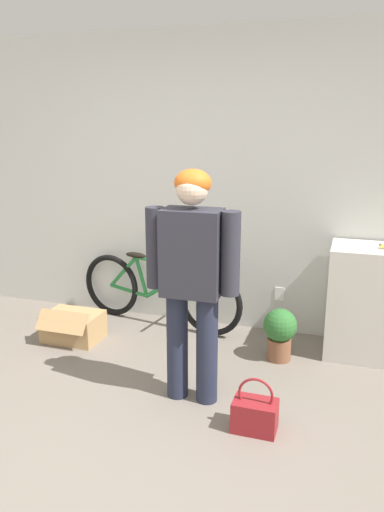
% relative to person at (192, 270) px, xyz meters
% --- Properties ---
extents(ground_plane, '(14.00, 14.00, 0.00)m').
position_rel_person_xyz_m(ground_plane, '(-0.16, -0.94, -0.91)').
color(ground_plane, slate).
extents(wall_back, '(8.00, 0.07, 2.60)m').
position_rel_person_xyz_m(wall_back, '(-0.16, 1.35, 0.39)').
color(wall_back, silver).
rests_on(wall_back, ground_plane).
extents(side_shelf, '(0.78, 0.48, 0.90)m').
position_rel_person_xyz_m(side_shelf, '(1.20, 1.06, -0.46)').
color(side_shelf, beige).
rests_on(side_shelf, ground_plane).
extents(person, '(0.62, 0.25, 1.55)m').
position_rel_person_xyz_m(person, '(0.00, 0.00, 0.00)').
color(person, '#23283D').
rests_on(person, ground_plane).
extents(bicycle, '(1.65, 0.46, 0.67)m').
position_rel_person_xyz_m(bicycle, '(-0.69, 1.12, -0.59)').
color(bicycle, black).
rests_on(bicycle, ground_plane).
extents(handbag, '(0.27, 0.17, 0.35)m').
position_rel_person_xyz_m(handbag, '(0.48, -0.24, -0.80)').
color(handbag, maroon).
rests_on(handbag, ground_plane).
extents(cardboard_box, '(0.47, 0.41, 0.30)m').
position_rel_person_xyz_m(cardboard_box, '(-1.27, 0.58, -0.79)').
color(cardboard_box, tan).
rests_on(cardboard_box, ground_plane).
extents(potted_plant, '(0.26, 0.26, 0.42)m').
position_rel_person_xyz_m(potted_plant, '(0.48, 0.76, -0.67)').
color(potted_plant, brown).
rests_on(potted_plant, ground_plane).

